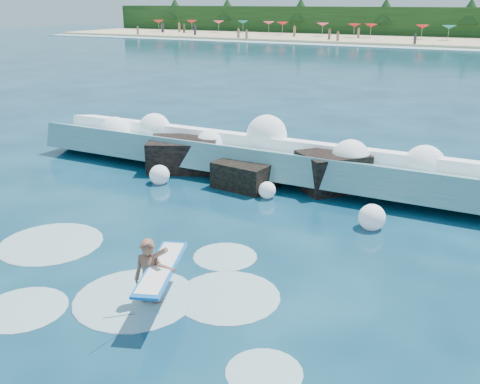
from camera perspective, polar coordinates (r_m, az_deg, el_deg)
The scene contains 11 objects.
ground at distance 13.94m, azimuth -9.34°, elevation -6.17°, with size 200.00×200.00×0.00m, color #07273B.
beach at distance 88.49m, azimuth 22.95°, elevation 14.49°, with size 140.00×20.00×0.40m, color tan.
wet_band at distance 77.58m, azimuth 22.14°, elevation 13.94°, with size 140.00×5.00×0.08m, color silver.
treeline at distance 98.33m, azimuth 23.71°, elevation 16.13°, with size 140.00×4.00×5.00m, color black.
breaking_wave at distance 19.32m, azimuth 4.12°, elevation 3.33°, with size 19.44×2.96×1.68m.
rock_cluster at distance 19.04m, azimuth 0.55°, elevation 2.75°, with size 8.55×3.37×1.46m.
surfer_with_board at distance 11.31m, azimuth -9.36°, elevation -8.92°, with size 1.36×2.94×1.78m.
wave_spray at distance 19.03m, azimuth 4.89°, elevation 4.43°, with size 15.70×4.94×2.12m.
surf_foam at distance 12.76m, azimuth -12.48°, elevation -8.98°, with size 9.23×5.77×0.14m.
beach_umbrellas at distance 89.92m, azimuth 23.45°, elevation 15.81°, with size 111.26×6.50×0.50m.
beachgoers at distance 84.59m, azimuth 24.00°, elevation 14.76°, with size 99.33×13.51×1.88m.
Camera 1 is at (7.65, -9.97, 6.03)m, focal length 40.00 mm.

